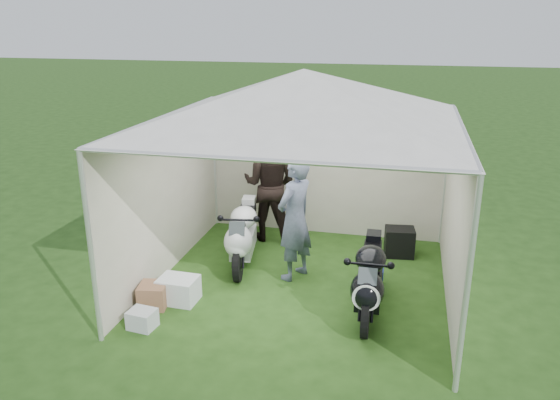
{
  "coord_description": "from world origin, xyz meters",
  "views": [
    {
      "loc": [
        1.35,
        -6.94,
        3.6
      ],
      "look_at": [
        -0.39,
        0.35,
        1.1
      ],
      "focal_mm": 35.0,
      "sensor_mm": 36.0,
      "label": 1
    }
  ],
  "objects_px": {
    "canopy_tent": "(304,102)",
    "crate_2": "(142,319)",
    "person_dark_jacket": "(270,184)",
    "equipment_box": "(399,242)",
    "paddock_stand": "(371,277)",
    "crate_0": "(178,290)",
    "crate_1": "(153,295)",
    "motorcycle_white": "(243,234)",
    "motorcycle_black": "(369,279)",
    "person_blue_jacket": "(295,218)"
  },
  "relations": [
    {
      "from": "paddock_stand",
      "to": "crate_2",
      "type": "distance_m",
      "value": 3.19
    },
    {
      "from": "canopy_tent",
      "to": "crate_1",
      "type": "relative_size",
      "value": 16.07
    },
    {
      "from": "motorcycle_white",
      "to": "equipment_box",
      "type": "distance_m",
      "value": 2.51
    },
    {
      "from": "motorcycle_black",
      "to": "crate_2",
      "type": "height_order",
      "value": "motorcycle_black"
    },
    {
      "from": "person_blue_jacket",
      "to": "equipment_box",
      "type": "distance_m",
      "value": 1.98
    },
    {
      "from": "canopy_tent",
      "to": "crate_1",
      "type": "xyz_separation_m",
      "value": [
        -1.75,
        -1.15,
        -2.42
      ]
    },
    {
      "from": "motorcycle_white",
      "to": "person_dark_jacket",
      "type": "xyz_separation_m",
      "value": [
        0.14,
        1.13,
        0.46
      ]
    },
    {
      "from": "canopy_tent",
      "to": "crate_0",
      "type": "xyz_separation_m",
      "value": [
        -1.49,
        -0.94,
        -2.41
      ]
    },
    {
      "from": "motorcycle_white",
      "to": "crate_2",
      "type": "xyz_separation_m",
      "value": [
        -0.67,
        -2.02,
        -0.39
      ]
    },
    {
      "from": "motorcycle_black",
      "to": "canopy_tent",
      "type": "bearing_deg",
      "value": 144.36
    },
    {
      "from": "motorcycle_white",
      "to": "paddock_stand",
      "type": "xyz_separation_m",
      "value": [
        1.97,
        -0.22,
        -0.38
      ]
    },
    {
      "from": "motorcycle_white",
      "to": "crate_2",
      "type": "relative_size",
      "value": 5.79
    },
    {
      "from": "crate_0",
      "to": "crate_1",
      "type": "xyz_separation_m",
      "value": [
        -0.26,
        -0.21,
        -0.01
      ]
    },
    {
      "from": "person_blue_jacket",
      "to": "equipment_box",
      "type": "height_order",
      "value": "person_blue_jacket"
    },
    {
      "from": "crate_1",
      "to": "crate_2",
      "type": "height_order",
      "value": "crate_1"
    },
    {
      "from": "crate_1",
      "to": "motorcycle_black",
      "type": "bearing_deg",
      "value": 9.57
    },
    {
      "from": "equipment_box",
      "to": "motorcycle_white",
      "type": "bearing_deg",
      "value": -158.56
    },
    {
      "from": "crate_0",
      "to": "paddock_stand",
      "type": "bearing_deg",
      "value": 23.5
    },
    {
      "from": "paddock_stand",
      "to": "equipment_box",
      "type": "distance_m",
      "value": 1.19
    },
    {
      "from": "crate_0",
      "to": "crate_1",
      "type": "relative_size",
      "value": 1.43
    },
    {
      "from": "paddock_stand",
      "to": "crate_1",
      "type": "distance_m",
      "value": 3.02
    },
    {
      "from": "person_blue_jacket",
      "to": "person_dark_jacket",
      "type": "bearing_deg",
      "value": -126.07
    },
    {
      "from": "motorcycle_black",
      "to": "crate_2",
      "type": "relative_size",
      "value": 5.69
    },
    {
      "from": "person_dark_jacket",
      "to": "paddock_stand",
      "type": "bearing_deg",
      "value": 147.2
    },
    {
      "from": "crate_0",
      "to": "crate_1",
      "type": "bearing_deg",
      "value": -141.46
    },
    {
      "from": "paddock_stand",
      "to": "motorcycle_white",
      "type": "bearing_deg",
      "value": 173.54
    },
    {
      "from": "paddock_stand",
      "to": "equipment_box",
      "type": "xyz_separation_m",
      "value": [
        0.35,
        1.13,
        0.1
      ]
    },
    {
      "from": "person_dark_jacket",
      "to": "crate_1",
      "type": "height_order",
      "value": "person_dark_jacket"
    },
    {
      "from": "canopy_tent",
      "to": "paddock_stand",
      "type": "relative_size",
      "value": 17.17
    },
    {
      "from": "motorcycle_black",
      "to": "person_dark_jacket",
      "type": "distance_m",
      "value": 2.89
    },
    {
      "from": "canopy_tent",
      "to": "motorcycle_black",
      "type": "distance_m",
      "value": 2.41
    },
    {
      "from": "canopy_tent",
      "to": "crate_1",
      "type": "bearing_deg",
      "value": -146.62
    },
    {
      "from": "crate_1",
      "to": "crate_2",
      "type": "bearing_deg",
      "value": -79.05
    },
    {
      "from": "equipment_box",
      "to": "crate_0",
      "type": "xyz_separation_m",
      "value": [
        -2.82,
        -2.21,
        -0.06
      ]
    },
    {
      "from": "motorcycle_black",
      "to": "person_dark_jacket",
      "type": "xyz_separation_m",
      "value": [
        -1.85,
        2.17,
        0.47
      ]
    },
    {
      "from": "person_dark_jacket",
      "to": "crate_0",
      "type": "height_order",
      "value": "person_dark_jacket"
    },
    {
      "from": "person_blue_jacket",
      "to": "crate_2",
      "type": "bearing_deg",
      "value": -14.01
    },
    {
      "from": "person_dark_jacket",
      "to": "canopy_tent",
      "type": "bearing_deg",
      "value": 123.33
    },
    {
      "from": "canopy_tent",
      "to": "equipment_box",
      "type": "bearing_deg",
      "value": 43.48
    },
    {
      "from": "canopy_tent",
      "to": "crate_0",
      "type": "height_order",
      "value": "canopy_tent"
    },
    {
      "from": "crate_1",
      "to": "crate_2",
      "type": "relative_size",
      "value": 1.11
    },
    {
      "from": "person_dark_jacket",
      "to": "equipment_box",
      "type": "relative_size",
      "value": 4.25
    },
    {
      "from": "canopy_tent",
      "to": "paddock_stand",
      "type": "height_order",
      "value": "canopy_tent"
    },
    {
      "from": "equipment_box",
      "to": "crate_1",
      "type": "xyz_separation_m",
      "value": [
        -3.08,
        -2.42,
        -0.07
      ]
    },
    {
      "from": "equipment_box",
      "to": "crate_0",
      "type": "distance_m",
      "value": 3.58
    },
    {
      "from": "canopy_tent",
      "to": "crate_1",
      "type": "distance_m",
      "value": 3.2
    },
    {
      "from": "canopy_tent",
      "to": "crate_2",
      "type": "distance_m",
      "value": 3.4
    },
    {
      "from": "motorcycle_white",
      "to": "crate_0",
      "type": "height_order",
      "value": "motorcycle_white"
    },
    {
      "from": "motorcycle_black",
      "to": "crate_2",
      "type": "xyz_separation_m",
      "value": [
        -2.65,
        -0.98,
        -0.38
      ]
    },
    {
      "from": "canopy_tent",
      "to": "equipment_box",
      "type": "xyz_separation_m",
      "value": [
        1.33,
        1.27,
        -2.35
      ]
    }
  ]
}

